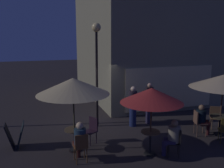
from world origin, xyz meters
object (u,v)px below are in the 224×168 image
street_lamp_near_corner (97,51)px  cafe_table_2 (75,136)px  patio_umbrella_1 (152,96)px  patron_seated_1 (172,136)px  cafe_chair_5 (92,128)px  cafe_table_1 (150,139)px  patron_seated_2 (80,139)px  menu_sandwich_board (15,136)px  cafe_chair_3 (177,140)px  cafe_table_0 (220,121)px  patio_umbrella_2 (73,86)px  patron_standing_4 (133,106)px  cafe_chair_0 (198,121)px  patio_umbrella_0 (224,81)px  cafe_chair_2 (215,115)px  patron_standing_3 (149,103)px  cafe_chair_4 (81,145)px  patron_seated_0 (202,118)px

street_lamp_near_corner → cafe_table_2: (-1.29, -2.00, -2.64)m
patio_umbrella_1 → patron_seated_1: (0.62, -0.30, -1.28)m
patron_seated_1 → cafe_chair_5: bearing=-12.8°
street_lamp_near_corner → cafe_table_1: size_ratio=5.46×
patron_seated_2 → patron_seated_1: bearing=-104.6°
cafe_table_2 → cafe_chair_5: 0.82m
cafe_chair_5 → menu_sandwich_board: bearing=-40.5°
cafe_chair_3 → patron_seated_1: size_ratio=0.76×
menu_sandwich_board → cafe_table_0: menu_sandwich_board is taller
patio_umbrella_2 → patron_standing_4: size_ratio=1.44×
menu_sandwich_board → cafe_chair_0: size_ratio=0.91×
cafe_table_0 → patron_seated_1: size_ratio=0.64×
patio_umbrella_1 → menu_sandwich_board: bearing=156.4°
patio_umbrella_2 → cafe_chair_5: bearing=32.4°
menu_sandwich_board → cafe_chair_3: (4.93, -2.19, 0.09)m
patio_umbrella_0 → cafe_chair_2: 1.78m
patron_seated_2 → patron_standing_3: patron_standing_3 is taller
patio_umbrella_2 → patio_umbrella_1: bearing=-24.1°
cafe_table_1 → cafe_chair_2: size_ratio=0.89×
cafe_table_0 → cafe_chair_0: size_ratio=0.81×
patron_seated_1 → patron_standing_3: (0.65, 3.01, 0.22)m
patio_umbrella_2 → menu_sandwich_board: bearing=157.0°
cafe_chair_3 → patron_standing_3: (0.52, 3.07, 0.37)m
cafe_table_0 → cafe_table_1: (-3.28, -0.65, -0.04)m
cafe_chair_0 → cafe_chair_4: 4.77m
cafe_chair_3 → patron_standing_4: (-0.29, 2.95, 0.32)m
street_lamp_near_corner → menu_sandwich_board: bearing=-159.5°
cafe_table_1 → patio_umbrella_0: size_ratio=0.31×
patio_umbrella_2 → cafe_table_1: bearing=-24.1°
patron_seated_0 → patio_umbrella_0: bearing=0.0°
patio_umbrella_0 → cafe_chair_5: 5.18m
cafe_table_1 → patron_standing_3: bearing=64.9°
menu_sandwich_board → cafe_chair_2: 7.86m
cafe_table_1 → cafe_chair_4: size_ratio=0.85×
street_lamp_near_corner → cafe_chair_0: 4.81m
patron_seated_1 → patron_standing_4: patron_standing_4 is taller
cafe_table_2 → patron_seated_1: patron_seated_1 is taller
patio_umbrella_2 → patron_standing_3: patio_umbrella_2 is taller
patio_umbrella_1 → patron_seated_2: patio_umbrella_1 is taller
patio_umbrella_1 → patron_standing_4: 2.85m
cafe_table_2 → cafe_chair_4: (0.05, -0.88, 0.04)m
patio_umbrella_1 → patio_umbrella_2: bearing=155.9°
patron_standing_3 → cafe_chair_0: bearing=-10.9°
cafe_chair_5 → patron_standing_4: size_ratio=0.54×
cafe_chair_4 → cafe_chair_2: bearing=-81.5°
patio_umbrella_1 → patron_seated_1: patio_umbrella_1 is taller
cafe_table_1 → patio_umbrella_0: (3.28, 0.65, 1.60)m
street_lamp_near_corner → patron_seated_0: bearing=-30.9°
cafe_table_2 → patron_standing_3: bearing=25.5°
menu_sandwich_board → patio_umbrella_2: size_ratio=0.35×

